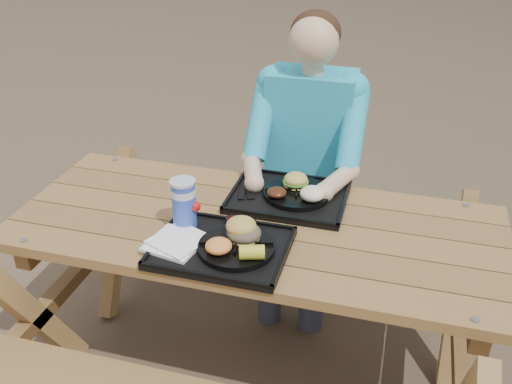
# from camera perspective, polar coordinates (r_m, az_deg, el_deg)

# --- Properties ---
(ground) EXTENTS (60.00, 60.00, 0.00)m
(ground) POSITION_cam_1_polar(r_m,az_deg,el_deg) (2.58, -0.00, -17.30)
(ground) COLOR #999999
(ground) RESTS_ON ground
(picnic_table) EXTENTS (1.80, 1.49, 0.75)m
(picnic_table) POSITION_cam_1_polar(r_m,az_deg,el_deg) (2.32, -0.00, -10.93)
(picnic_table) COLOR #999999
(picnic_table) RESTS_ON ground
(tray_near) EXTENTS (0.45, 0.35, 0.02)m
(tray_near) POSITION_cam_1_polar(r_m,az_deg,el_deg) (1.95, -3.46, -5.68)
(tray_near) COLOR black
(tray_near) RESTS_ON picnic_table
(tray_far) EXTENTS (0.45, 0.35, 0.02)m
(tray_far) POSITION_cam_1_polar(r_m,az_deg,el_deg) (2.24, 3.26, -0.58)
(tray_far) COLOR black
(tray_far) RESTS_ON picnic_table
(plate_near) EXTENTS (0.26, 0.26, 0.02)m
(plate_near) POSITION_cam_1_polar(r_m,az_deg,el_deg) (1.92, -1.96, -5.53)
(plate_near) COLOR black
(plate_near) RESTS_ON tray_near
(plate_far) EXTENTS (0.26, 0.26, 0.02)m
(plate_far) POSITION_cam_1_polar(r_m,az_deg,el_deg) (2.24, 4.08, -0.12)
(plate_far) COLOR black
(plate_far) RESTS_ON tray_far
(napkin_stack) EXTENTS (0.20, 0.20, 0.02)m
(napkin_stack) POSITION_cam_1_polar(r_m,az_deg,el_deg) (1.96, -8.08, -4.96)
(napkin_stack) COLOR white
(napkin_stack) RESTS_ON tray_near
(soda_cup) EXTENTS (0.08, 0.08, 0.17)m
(soda_cup) POSITION_cam_1_polar(r_m,az_deg,el_deg) (2.02, -7.21, -1.27)
(soda_cup) COLOR #173BAE
(soda_cup) RESTS_ON tray_near
(condiment_bbq) EXTENTS (0.06, 0.06, 0.03)m
(condiment_bbq) POSITION_cam_1_polar(r_m,az_deg,el_deg) (2.04, -2.29, -3.05)
(condiment_bbq) COLOR black
(condiment_bbq) RESTS_ON tray_near
(condiment_mustard) EXTENTS (0.05, 0.05, 0.03)m
(condiment_mustard) POSITION_cam_1_polar(r_m,az_deg,el_deg) (2.03, -0.69, -3.28)
(condiment_mustard) COLOR gold
(condiment_mustard) RESTS_ON tray_near
(sandwich) EXTENTS (0.11, 0.11, 0.11)m
(sandwich) POSITION_cam_1_polar(r_m,az_deg,el_deg) (1.91, -1.23, -3.26)
(sandwich) COLOR gold
(sandwich) RESTS_ON plate_near
(mac_cheese) EXTENTS (0.09, 0.09, 0.04)m
(mac_cheese) POSITION_cam_1_polar(r_m,az_deg,el_deg) (1.87, -3.76, -5.41)
(mac_cheese) COLOR #FF9B43
(mac_cheese) RESTS_ON plate_near
(corn_cob) EXTENTS (0.10, 0.10, 0.05)m
(corn_cob) POSITION_cam_1_polar(r_m,az_deg,el_deg) (1.83, -0.42, -6.05)
(corn_cob) COLOR yellow
(corn_cob) RESTS_ON plate_near
(cutlery_far) EXTENTS (0.09, 0.17, 0.01)m
(cutlery_far) POSITION_cam_1_polar(r_m,az_deg,el_deg) (2.28, -0.68, 0.33)
(cutlery_far) COLOR black
(cutlery_far) RESTS_ON tray_far
(burger) EXTENTS (0.10, 0.10, 0.09)m
(burger) POSITION_cam_1_polar(r_m,az_deg,el_deg) (2.25, 4.01, 1.56)
(burger) COLOR gold
(burger) RESTS_ON plate_far
(baked_beans) EXTENTS (0.08, 0.08, 0.03)m
(baked_beans) POSITION_cam_1_polar(r_m,az_deg,el_deg) (2.18, 2.08, -0.04)
(baked_beans) COLOR #441E0D
(baked_beans) RESTS_ON plate_far
(potato_salad) EXTENTS (0.10, 0.10, 0.05)m
(potato_salad) POSITION_cam_1_polar(r_m,az_deg,el_deg) (2.16, 5.66, -0.15)
(potato_salad) COLOR white
(potato_salad) RESTS_ON plate_far
(diner) EXTENTS (0.48, 0.84, 1.28)m
(diner) POSITION_cam_1_polar(r_m,az_deg,el_deg) (2.68, 5.17, 1.70)
(diner) COLOR #19B09F
(diner) RESTS_ON ground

